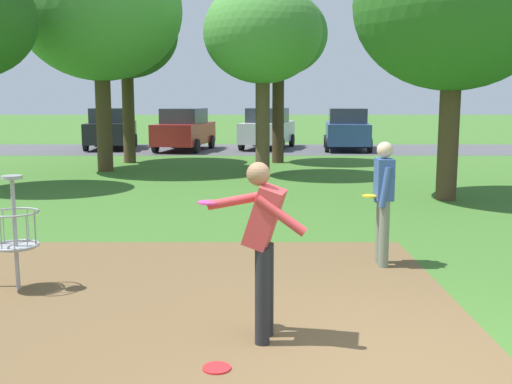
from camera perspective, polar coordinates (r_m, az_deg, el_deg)
ground_plane at (r=5.48m, az=12.08°, el=-16.20°), size 160.00×160.00×0.00m
dirt_tee_pad at (r=7.36m, az=-8.54°, el=-9.49°), size 6.65×5.36×0.01m
disc_golf_basket at (r=7.89m, az=-22.12°, el=-3.16°), size 0.98×0.58×1.39m
player_foreground_watching at (r=5.76m, az=0.37°, el=-4.39°), size 1.04×0.66×1.71m
player_throwing at (r=8.55m, az=11.48°, el=-0.36°), size 0.40×0.47×1.71m
frisbee_by_tee at (r=5.46m, az=-3.92°, el=-16.02°), size 0.24×0.24×0.02m
tree_near_right at (r=20.05m, az=-14.57°, el=15.98°), size 5.01×5.01×7.07m
tree_mid_left at (r=22.01m, az=1.84°, el=14.30°), size 3.41×3.41×5.93m
tree_mid_center at (r=14.58m, az=17.70°, el=16.22°), size 4.40×4.40×6.19m
tree_mid_right at (r=22.43m, az=-12.24°, el=14.05°), size 3.59×3.59×6.02m
tree_far_center at (r=18.19m, az=0.36°, el=14.48°), size 3.43×3.43×5.61m
parking_lot_strip at (r=27.69m, az=2.07°, el=3.98°), size 36.00×6.00×0.01m
parked_car_leftmost at (r=28.81m, az=-13.58°, el=5.76°), size 2.22×4.32×1.84m
parked_car_center_left at (r=27.26m, az=-6.93°, el=5.78°), size 2.50×4.45×1.84m
parked_car_center_right at (r=28.16m, az=0.82°, el=5.94°), size 2.71×4.50×1.84m
parked_car_rightmost at (r=27.66m, az=8.19°, el=5.80°), size 2.26×4.35×1.84m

